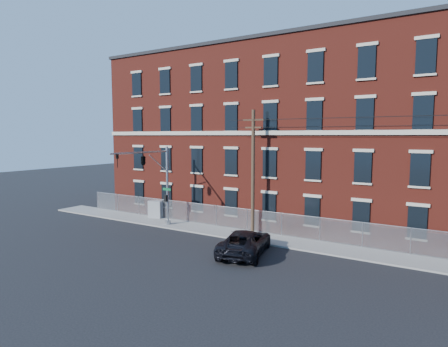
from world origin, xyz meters
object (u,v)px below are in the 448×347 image
utility_pole_near (253,170)px  pickup_truck (245,242)px  utility_cabinet (155,209)px  traffic_signal_mast (149,168)px

utility_pole_near → pickup_truck: 6.78m
utility_pole_near → pickup_truck: bearing=-68.8°
utility_cabinet → pickup_truck: bearing=-35.0°
utility_pole_near → utility_cabinet: (-10.81, 0.40, -4.39)m
utility_pole_near → utility_cabinet: size_ratio=6.06×
utility_pole_near → utility_cabinet: utility_pole_near is taller
pickup_truck → utility_cabinet: bearing=-35.7°
pickup_truck → utility_cabinet: (-12.63, 5.11, 0.12)m
utility_pole_near → utility_cabinet: bearing=177.9°
traffic_signal_mast → pickup_truck: traffic_signal_mast is taller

